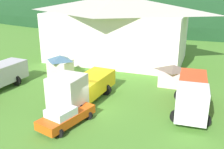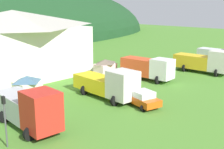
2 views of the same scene
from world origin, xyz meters
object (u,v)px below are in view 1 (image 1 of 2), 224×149
(play_shed_pink, at_px, (173,75))
(heavy_rig_white, at_px, (192,94))
(play_shed_cream, at_px, (60,65))
(service_pickup_orange, at_px, (65,116))
(flatbed_truck_yellow, at_px, (81,88))
(depot_building, at_px, (117,27))
(traffic_cone_mid_row, at_px, (56,86))
(traffic_cone_near_pickup, at_px, (191,103))

(play_shed_pink, xyz_separation_m, heavy_rig_white, (2.35, -5.96, 0.49))
(play_shed_cream, xyz_separation_m, service_pickup_orange, (6.67, -10.44, -0.51))
(flatbed_truck_yellow, relative_size, service_pickup_orange, 1.66)
(depot_building, xyz_separation_m, service_pickup_orange, (2.65, -19.89, -4.03))
(play_shed_pink, xyz_separation_m, flatbed_truck_yellow, (-7.35, -7.80, 0.43))
(depot_building, bearing_deg, traffic_cone_mid_row, -101.77)
(flatbed_truck_yellow, xyz_separation_m, traffic_cone_mid_row, (-4.76, 3.16, -1.69))
(traffic_cone_near_pickup, distance_m, traffic_cone_mid_row, 14.44)
(traffic_cone_mid_row, bearing_deg, heavy_rig_white, -5.20)
(play_shed_cream, relative_size, play_shed_pink, 0.83)
(depot_building, height_order, heavy_rig_white, depot_building)
(traffic_cone_near_pickup, bearing_deg, play_shed_cream, 170.58)
(heavy_rig_white, distance_m, traffic_cone_near_pickup, 2.75)
(heavy_rig_white, height_order, service_pickup_orange, heavy_rig_white)
(depot_building, xyz_separation_m, flatbed_truck_yellow, (2.08, -16.02, -3.16))
(heavy_rig_white, height_order, traffic_cone_mid_row, heavy_rig_white)
(play_shed_pink, bearing_deg, service_pickup_orange, -120.16)
(play_shed_cream, bearing_deg, heavy_rig_white, -16.67)
(play_shed_cream, height_order, play_shed_pink, play_shed_cream)
(traffic_cone_near_pickup, bearing_deg, play_shed_pink, 120.90)
(heavy_rig_white, relative_size, traffic_cone_near_pickup, 12.09)
(service_pickup_orange, bearing_deg, flatbed_truck_yellow, -156.81)
(play_shed_cream, distance_m, flatbed_truck_yellow, 8.98)
(heavy_rig_white, xyz_separation_m, traffic_cone_near_pickup, (-0.05, 2.12, -1.75))
(flatbed_truck_yellow, bearing_deg, play_shed_pink, 141.12)
(play_shed_pink, distance_m, flatbed_truck_yellow, 10.73)
(heavy_rig_white, bearing_deg, traffic_cone_near_pickup, 178.37)
(depot_building, relative_size, heavy_rig_white, 2.73)
(flatbed_truck_yellow, distance_m, traffic_cone_mid_row, 5.96)
(play_shed_cream, xyz_separation_m, traffic_cone_mid_row, (1.34, -3.41, -1.34))
(play_shed_pink, height_order, traffic_cone_mid_row, play_shed_pink)
(flatbed_truck_yellow, bearing_deg, heavy_rig_white, 105.16)
(play_shed_pink, bearing_deg, traffic_cone_near_pickup, -59.10)
(service_pickup_orange, distance_m, traffic_cone_near_pickup, 12.02)
(play_shed_pink, bearing_deg, play_shed_cream, -174.78)
(flatbed_truck_yellow, distance_m, traffic_cone_near_pickup, 10.57)
(depot_building, relative_size, traffic_cone_near_pickup, 33.04)
(depot_building, distance_m, heavy_rig_white, 18.69)
(traffic_cone_near_pickup, bearing_deg, heavy_rig_white, -88.70)
(flatbed_truck_yellow, bearing_deg, service_pickup_orange, 12.77)
(play_shed_cream, relative_size, traffic_cone_mid_row, 4.78)
(play_shed_cream, height_order, traffic_cone_mid_row, play_shed_cream)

